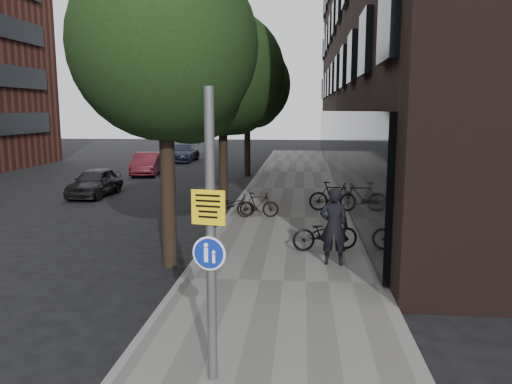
# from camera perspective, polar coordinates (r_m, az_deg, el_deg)

# --- Properties ---
(ground) EXTENTS (120.00, 120.00, 0.00)m
(ground) POSITION_cam_1_polar(r_m,az_deg,el_deg) (8.17, 0.28, -18.57)
(ground) COLOR black
(ground) RESTS_ON ground
(sidewalk) EXTENTS (4.50, 60.00, 0.12)m
(sidewalk) POSITION_cam_1_polar(r_m,az_deg,el_deg) (17.60, 3.96, -3.08)
(sidewalk) COLOR slate
(sidewalk) RESTS_ON ground
(curb_edge) EXTENTS (0.15, 60.00, 0.13)m
(curb_edge) POSITION_cam_1_polar(r_m,az_deg,el_deg) (17.79, -3.31, -2.92)
(curb_edge) COLOR slate
(curb_edge) RESTS_ON ground
(building_right_dark_brick) EXTENTS (12.00, 40.00, 18.00)m
(building_right_dark_brick) POSITION_cam_1_polar(r_m,az_deg,el_deg) (30.68, 21.23, 18.39)
(building_right_dark_brick) COLOR black
(building_right_dark_brick) RESTS_ON ground
(street_tree_near) EXTENTS (4.40, 4.40, 7.50)m
(street_tree_near) POSITION_cam_1_polar(r_m,az_deg,el_deg) (12.32, -9.93, 15.16)
(street_tree_near) COLOR black
(street_tree_near) RESTS_ON ground
(street_tree_mid) EXTENTS (5.00, 5.00, 7.80)m
(street_tree_mid) POSITION_cam_1_polar(r_m,az_deg,el_deg) (20.62, -3.60, 12.85)
(street_tree_mid) COLOR black
(street_tree_mid) RESTS_ON ground
(street_tree_far) EXTENTS (5.00, 5.00, 7.80)m
(street_tree_far) POSITION_cam_1_polar(r_m,az_deg,el_deg) (29.54, -0.85, 11.78)
(street_tree_far) COLOR black
(street_tree_far) RESTS_ON ground
(signpost) EXTENTS (0.46, 0.13, 4.00)m
(signpost) POSITION_cam_1_polar(r_m,az_deg,el_deg) (6.70, -5.18, -5.21)
(signpost) COLOR #595B5E
(signpost) RESTS_ON sidewalk
(pedestrian) EXTENTS (0.73, 0.51, 1.89)m
(pedestrian) POSITION_cam_1_polar(r_m,az_deg,el_deg) (12.16, 8.88, -3.91)
(pedestrian) COLOR black
(pedestrian) RESTS_ON sidewalk
(parked_bike_facade_near) EXTENTS (1.89, 1.07, 0.94)m
(parked_bike_facade_near) POSITION_cam_1_polar(r_m,az_deg,el_deg) (13.50, 7.90, -4.65)
(parked_bike_facade_near) COLOR black
(parked_bike_facade_near) RESTS_ON sidewalk
(parked_bike_facade_far) EXTENTS (1.87, 0.66, 1.11)m
(parked_bike_facade_far) POSITION_cam_1_polar(r_m,az_deg,el_deg) (18.72, 8.89, -0.51)
(parked_bike_facade_far) COLOR black
(parked_bike_facade_far) RESTS_ON sidewalk
(parked_bike_curb_near) EXTENTS (1.63, 0.82, 0.82)m
(parked_bike_curb_near) POSITION_cam_1_polar(r_m,az_deg,el_deg) (17.65, -2.69, -1.48)
(parked_bike_curb_near) COLOR black
(parked_bike_curb_near) RESTS_ON sidewalk
(parked_bike_curb_far) EXTENTS (1.49, 0.52, 0.88)m
(parked_bike_curb_far) POSITION_cam_1_polar(r_m,az_deg,el_deg) (17.46, 0.20, -1.48)
(parked_bike_curb_far) COLOR black
(parked_bike_curb_far) RESTS_ON sidewalk
(parked_car_near) EXTENTS (1.55, 3.75, 1.27)m
(parked_car_near) POSITION_cam_1_polar(r_m,az_deg,el_deg) (23.66, -17.92, 1.09)
(parked_car_near) COLOR black
(parked_car_near) RESTS_ON ground
(parked_car_mid) EXTENTS (1.94, 4.20, 1.33)m
(parked_car_mid) POSITION_cam_1_polar(r_m,az_deg,el_deg) (30.75, -12.35, 3.17)
(parked_car_mid) COLOR #571922
(parked_car_mid) RESTS_ON ground
(parked_car_far) EXTENTS (1.92, 4.63, 1.34)m
(parked_car_far) POSITION_cam_1_polar(r_m,az_deg,el_deg) (38.64, -8.32, 4.49)
(parked_car_far) COLOR #1B1E32
(parked_car_far) RESTS_ON ground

